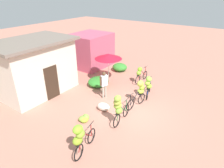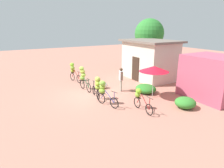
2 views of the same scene
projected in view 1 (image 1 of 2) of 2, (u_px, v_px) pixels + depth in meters
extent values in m
plane|color=#B07260|center=(130.00, 109.00, 10.75)|extent=(60.00, 60.00, 0.00)
cube|color=beige|center=(35.00, 68.00, 12.01)|extent=(4.32, 2.88, 3.16)
cube|color=#72665B|center=(30.00, 41.00, 11.29)|extent=(4.82, 3.38, 0.16)
cube|color=#332319|center=(52.00, 83.00, 11.51)|extent=(0.90, 0.06, 2.00)
cube|color=#BB4E67|center=(90.00, 50.00, 16.46)|extent=(3.20, 2.80, 2.71)
ellipsoid|color=#2E7E2B|center=(98.00, 82.00, 13.31)|extent=(1.48, 1.36, 0.58)
ellipsoid|color=#34822D|center=(120.00, 67.00, 15.75)|extent=(1.13, 1.19, 0.61)
cylinder|color=beige|center=(108.00, 69.00, 13.58)|extent=(0.04, 0.04, 1.99)
cone|color=red|center=(108.00, 56.00, 13.19)|extent=(1.86, 1.86, 0.35)
torus|color=black|center=(91.00, 136.00, 8.31)|extent=(0.66, 0.19, 0.66)
torus|color=black|center=(79.00, 152.00, 7.46)|extent=(0.66, 0.19, 0.66)
cylinder|color=maroon|center=(81.00, 143.00, 7.47)|extent=(0.39, 0.12, 0.66)
cylinder|color=maroon|center=(87.00, 135.00, 7.90)|extent=(0.68, 0.18, 0.67)
cylinder|color=black|center=(91.00, 124.00, 8.05)|extent=(0.49, 0.14, 0.03)
cylinder|color=maroon|center=(91.00, 130.00, 8.18)|extent=(0.04, 0.04, 0.61)
cube|color=black|center=(79.00, 143.00, 7.39)|extent=(0.38, 0.21, 0.02)
ellipsoid|color=olive|center=(78.00, 140.00, 7.30)|extent=(0.46, 0.38, 0.31)
ellipsoid|color=#82A431|center=(80.00, 134.00, 7.25)|extent=(0.48, 0.42, 0.33)
ellipsoid|color=#82C42D|center=(78.00, 129.00, 7.07)|extent=(0.43, 0.36, 0.33)
torus|color=black|center=(126.00, 111.00, 10.05)|extent=(0.67, 0.11, 0.66)
torus|color=black|center=(117.00, 121.00, 9.26)|extent=(0.67, 0.11, 0.66)
cylinder|color=#19592D|center=(119.00, 114.00, 9.28)|extent=(0.38, 0.07, 0.59)
cylinder|color=#19592D|center=(123.00, 109.00, 9.67)|extent=(0.68, 0.10, 0.60)
cylinder|color=black|center=(126.00, 100.00, 9.77)|extent=(0.50, 0.07, 0.03)
cylinder|color=#19592D|center=(126.00, 105.00, 9.91)|extent=(0.04, 0.04, 0.63)
cube|color=black|center=(118.00, 113.00, 9.19)|extent=(0.37, 0.17, 0.02)
ellipsoid|color=#78A839|center=(119.00, 111.00, 9.12)|extent=(0.44, 0.37, 0.29)
ellipsoid|color=#8CB23A|center=(118.00, 106.00, 9.08)|extent=(0.48, 0.41, 0.28)
ellipsoid|color=#93A539|center=(117.00, 102.00, 8.92)|extent=(0.46, 0.38, 0.29)
ellipsoid|color=#87B53B|center=(118.00, 99.00, 8.76)|extent=(0.41, 0.33, 0.29)
torus|color=black|center=(130.00, 105.00, 10.56)|extent=(0.63, 0.16, 0.63)
torus|color=black|center=(141.00, 98.00, 11.20)|extent=(0.63, 0.16, 0.63)
cylinder|color=black|center=(140.00, 95.00, 10.96)|extent=(0.38, 0.10, 0.60)
cylinder|color=black|center=(134.00, 98.00, 10.64)|extent=(0.67, 0.15, 0.61)
cylinder|color=black|center=(131.00, 95.00, 10.28)|extent=(0.50, 0.11, 0.03)
cylinder|color=black|center=(130.00, 100.00, 10.42)|extent=(0.04, 0.04, 0.64)
cube|color=black|center=(141.00, 94.00, 10.99)|extent=(0.38, 0.20, 0.02)
ellipsoid|color=#92B536|center=(141.00, 91.00, 10.95)|extent=(0.49, 0.43, 0.29)
ellipsoid|color=#92BC32|center=(142.00, 87.00, 10.87)|extent=(0.36, 0.29, 0.29)
ellipsoid|color=#99A83B|center=(140.00, 84.00, 10.71)|extent=(0.44, 0.37, 0.34)
torus|color=black|center=(150.00, 87.00, 12.50)|extent=(0.63, 0.23, 0.65)
torus|color=black|center=(147.00, 95.00, 11.61)|extent=(0.63, 0.23, 0.65)
cylinder|color=navy|center=(148.00, 89.00, 11.64)|extent=(0.39, 0.15, 0.58)
cylinder|color=navy|center=(149.00, 85.00, 12.09)|extent=(0.68, 0.24, 0.59)
cylinder|color=black|center=(151.00, 78.00, 12.22)|extent=(0.49, 0.17, 0.03)
cylinder|color=navy|center=(150.00, 82.00, 12.36)|extent=(0.04, 0.04, 0.65)
cube|color=black|center=(148.00, 88.00, 11.54)|extent=(0.39, 0.24, 0.02)
ellipsoid|color=olive|center=(149.00, 86.00, 11.49)|extent=(0.51, 0.46, 0.28)
ellipsoid|color=#88AE36|center=(148.00, 83.00, 11.36)|extent=(0.40, 0.32, 0.27)
ellipsoid|color=#7FB53D|center=(149.00, 79.00, 11.29)|extent=(0.51, 0.48, 0.31)
torus|color=black|center=(145.00, 75.00, 14.31)|extent=(0.61, 0.07, 0.61)
torus|color=black|center=(138.00, 80.00, 13.53)|extent=(0.61, 0.07, 0.61)
cylinder|color=maroon|center=(139.00, 75.00, 13.53)|extent=(0.41, 0.05, 0.63)
cylinder|color=maroon|center=(143.00, 73.00, 13.92)|extent=(0.72, 0.06, 0.64)
cylinder|color=black|center=(146.00, 67.00, 14.02)|extent=(0.50, 0.04, 0.03)
cylinder|color=maroon|center=(145.00, 71.00, 14.16)|extent=(0.04, 0.04, 0.65)
cube|color=black|center=(139.00, 75.00, 13.46)|extent=(0.36, 0.15, 0.02)
ellipsoid|color=#7EAF33|center=(139.00, 73.00, 13.33)|extent=(0.40, 0.35, 0.33)
ellipsoid|color=#7BC527|center=(140.00, 69.00, 13.29)|extent=(0.37, 0.30, 0.29)
ellipsoid|color=#93BE31|center=(84.00, 119.00, 9.73)|extent=(0.65, 0.63, 0.26)
ellipsoid|color=olive|center=(83.00, 119.00, 9.75)|extent=(0.64, 0.65, 0.27)
ellipsoid|color=#7DA741|center=(86.00, 117.00, 9.81)|extent=(0.35, 0.40, 0.32)
ellipsoid|color=silver|center=(103.00, 107.00, 10.58)|extent=(0.57, 0.77, 0.44)
cylinder|color=gray|center=(103.00, 92.00, 11.70)|extent=(0.11, 0.11, 0.82)
cylinder|color=gray|center=(106.00, 91.00, 11.80)|extent=(0.11, 0.11, 0.82)
cube|color=silver|center=(104.00, 81.00, 11.43)|extent=(0.44, 0.32, 0.65)
cylinder|color=#4C3321|center=(100.00, 81.00, 11.28)|extent=(0.08, 0.08, 0.58)
cylinder|color=#4C3321|center=(108.00, 79.00, 11.55)|extent=(0.08, 0.08, 0.58)
sphere|color=#4C3321|center=(104.00, 74.00, 11.24)|extent=(0.22, 0.22, 0.22)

